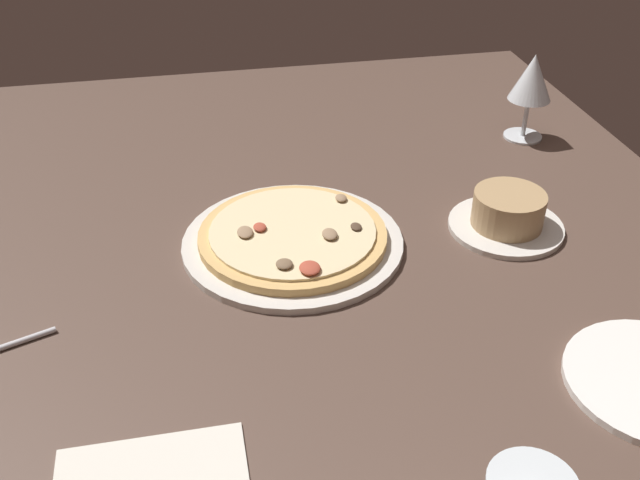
# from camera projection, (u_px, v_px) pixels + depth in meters

# --- Properties ---
(dining_table) EXTENTS (1.50, 1.10, 0.04)m
(dining_table) POSITION_uv_depth(u_px,v_px,m) (348.00, 285.00, 0.97)
(dining_table) COLOR brown
(dining_table) RESTS_ON ground
(pizza_main) EXTENTS (0.30, 0.30, 0.03)m
(pizza_main) POSITION_uv_depth(u_px,v_px,m) (293.00, 238.00, 1.00)
(pizza_main) COLOR silver
(pizza_main) RESTS_ON dining_table
(ramekin_on_saucer) EXTENTS (0.16, 0.16, 0.06)m
(ramekin_on_saucer) POSITION_uv_depth(u_px,v_px,m) (508.00, 214.00, 1.03)
(ramekin_on_saucer) COLOR silver
(ramekin_on_saucer) RESTS_ON dining_table
(wine_glass_far) EXTENTS (0.07, 0.07, 0.15)m
(wine_glass_far) POSITION_uv_depth(u_px,v_px,m) (532.00, 80.00, 1.23)
(wine_glass_far) COLOR silver
(wine_glass_far) RESTS_ON dining_table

